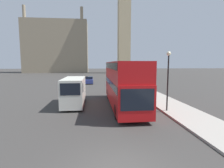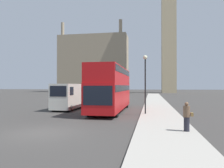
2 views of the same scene
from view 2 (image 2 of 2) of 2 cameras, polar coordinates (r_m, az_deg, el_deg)
ground_plane at (r=12.86m, az=-17.70°, el=-12.02°), size 300.00×300.00×0.00m
sidewalk_strip at (r=11.46m, az=14.19°, el=-13.08°), size 3.33×120.00×0.15m
clock_tower at (r=88.60m, az=14.58°, el=17.79°), size 5.56×5.73×59.24m
building_block_distant at (r=96.72m, az=-4.78°, el=5.23°), size 29.54×11.23×29.81m
red_double_decker_bus at (r=22.06m, az=-0.21°, el=-0.77°), size 2.63×11.48×4.40m
white_van at (r=24.18m, az=-11.30°, el=-3.07°), size 2.03×5.58×2.79m
pedestrian at (r=12.44m, az=18.95°, el=-8.06°), size 0.51×0.35×1.56m
street_lamp at (r=19.29m, az=8.68°, el=2.43°), size 0.36×0.36×5.11m
parked_sedan at (r=43.41m, az=-0.47°, el=-3.01°), size 1.83×4.45×1.51m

